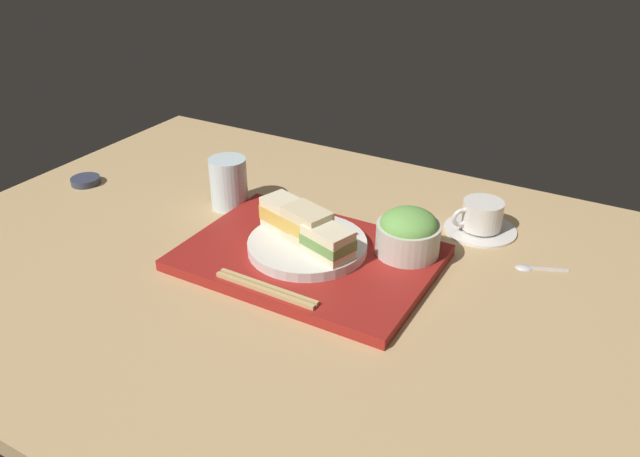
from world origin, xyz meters
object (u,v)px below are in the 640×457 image
at_px(salad_bowl, 408,233).
at_px(sandwich_near, 285,215).
at_px(sandwich_plate, 307,245).
at_px(sandwich_far, 329,241).
at_px(drinking_glass, 229,183).
at_px(sandwich_middle, 306,225).
at_px(teaspoon, 531,267).
at_px(chopsticks_pair, 266,288).
at_px(coffee_cup, 481,218).
at_px(small_sauce_dish, 86,181).

bearing_deg(salad_bowl, sandwich_near, -164.23).
height_order(sandwich_plate, sandwich_far, sandwich_far).
bearing_deg(drinking_glass, sandwich_middle, -22.59).
distance_m(sandwich_middle, teaspoon, 0.39).
relative_size(sandwich_plate, chopsticks_pair, 1.13).
distance_m(sandwich_near, salad_bowl, 0.22).
height_order(drinking_glass, teaspoon, drinking_glass).
height_order(sandwich_plate, coffee_cup, coffee_cup).
xyz_separation_m(sandwich_near, sandwich_far, (0.11, -0.04, -0.00)).
height_order(sandwich_middle, small_sauce_dish, sandwich_middle).
height_order(sandwich_near, sandwich_middle, sandwich_middle).
bearing_deg(coffee_cup, salad_bowl, -114.42).
bearing_deg(teaspoon, sandwich_far, -148.55).
bearing_deg(drinking_glass, sandwich_near, -23.76).
bearing_deg(coffee_cup, sandwich_plate, -133.08).
height_order(sandwich_near, coffee_cup, sandwich_near).
relative_size(sandwich_near, chopsticks_pair, 0.51).
bearing_deg(sandwich_middle, sandwich_plate, -55.49).
distance_m(sandwich_plate, sandwich_far, 0.07).
relative_size(salad_bowl, small_sauce_dish, 1.77).
height_order(sandwich_middle, sandwich_far, sandwich_middle).
relative_size(drinking_glass, teaspoon, 1.19).
height_order(sandwich_far, small_sauce_dish, sandwich_far).
bearing_deg(small_sauce_dish, salad_bowl, 3.63).
xyz_separation_m(sandwich_near, sandwich_middle, (0.05, -0.02, 0.00)).
xyz_separation_m(sandwich_plate, chopsticks_pair, (0.01, -0.14, -0.01)).
height_order(sandwich_middle, salad_bowl, salad_bowl).
relative_size(sandwich_middle, salad_bowl, 0.87).
bearing_deg(sandwich_near, small_sauce_dish, 178.65).
xyz_separation_m(sandwich_far, teaspoon, (0.29, 0.18, -0.06)).
relative_size(coffee_cup, drinking_glass, 1.31).
height_order(sandwich_far, salad_bowl, salad_bowl).
xyz_separation_m(sandwich_middle, teaspoon, (0.34, 0.16, -0.06)).
relative_size(sandwich_middle, chopsticks_pair, 0.52).
bearing_deg(drinking_glass, sandwich_far, -21.84).
xyz_separation_m(sandwich_near, chopsticks_pair, (0.06, -0.15, -0.04)).
xyz_separation_m(drinking_glass, small_sauce_dish, (-0.34, -0.07, -0.04)).
distance_m(sandwich_far, teaspoon, 0.35).
bearing_deg(chopsticks_pair, sandwich_middle, 93.15).
bearing_deg(sandwich_far, sandwich_plate, 161.59).
xyz_separation_m(sandwich_plate, sandwich_far, (0.05, -0.02, 0.03)).
distance_m(chopsticks_pair, drinking_glass, 0.34).
bearing_deg(sandwich_plate, small_sauce_dish, 177.00).
bearing_deg(drinking_glass, chopsticks_pair, -43.81).
bearing_deg(salad_bowl, sandwich_middle, -153.55).
bearing_deg(salad_bowl, chopsticks_pair, -124.43).
distance_m(sandwich_far, drinking_glass, 0.31).
distance_m(coffee_cup, small_sauce_dish, 0.83).
distance_m(sandwich_plate, chopsticks_pair, 0.14).
distance_m(sandwich_plate, coffee_cup, 0.34).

